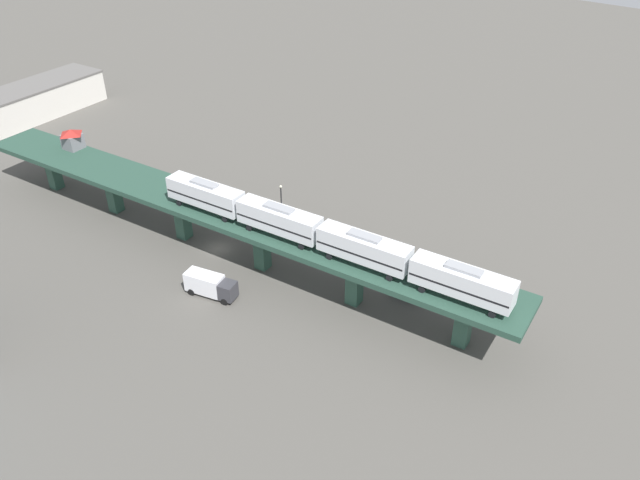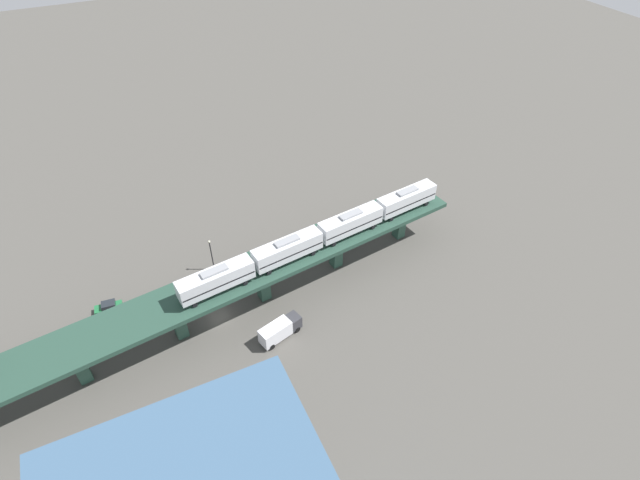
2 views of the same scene
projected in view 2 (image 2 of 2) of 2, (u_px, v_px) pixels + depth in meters
The scene contains 8 objects.
ground_plane at pixel (220, 317), 83.03m from camera, with size 400.00×400.00×0.00m, color #4C4944.
elevated_viaduct at pixel (215, 290), 78.83m from camera, with size 20.36×92.31×7.59m.
subway_train at pixel (320, 235), 83.39m from camera, with size 9.30×49.74×4.45m.
street_car_green at pixel (109, 307), 83.52m from camera, with size 2.34×4.58×1.89m.
street_car_silver at pixel (212, 281), 88.20m from camera, with size 3.00×4.73×1.89m.
street_car_blue at pixel (343, 235), 97.55m from camera, with size 2.61×4.66×1.89m.
delivery_truck at pixel (280, 330), 78.87m from camera, with size 4.08×7.54×3.20m.
street_lamp at pixel (211, 253), 89.05m from camera, with size 0.44×0.44×6.94m.
Camera 2 is at (-56.18, 8.38, 64.15)m, focal length 28.00 mm.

